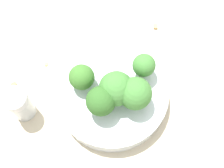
{
  "coord_description": "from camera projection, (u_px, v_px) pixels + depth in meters",
  "views": [
    {
      "loc": [
        0.17,
        0.05,
        0.49
      ],
      "look_at": [
        0.0,
        0.0,
        0.06
      ],
      "focal_mm": 50.0,
      "sensor_mm": 36.0,
      "label": 1
    }
  ],
  "objects": [
    {
      "name": "ground_plane",
      "position": [
        112.0,
        98.0,
        0.52
      ],
      "size": [
        3.0,
        3.0,
        0.0
      ],
      "primitive_type": "plane",
      "color": "beige"
    },
    {
      "name": "bowl",
      "position": [
        112.0,
        95.0,
        0.5
      ],
      "size": [
        0.18,
        0.18,
        0.03
      ],
      "primitive_type": "cylinder",
      "color": "silver",
      "rests_on": "ground_plane"
    },
    {
      "name": "broccoli_floret_0",
      "position": [
        101.0,
        101.0,
        0.45
      ],
      "size": [
        0.04,
        0.04,
        0.06
      ],
      "color": "#7A9E5B",
      "rests_on": "bowl"
    },
    {
      "name": "broccoli_floret_1",
      "position": [
        144.0,
        66.0,
        0.47
      ],
      "size": [
        0.04,
        0.04,
        0.05
      ],
      "color": "#84AD66",
      "rests_on": "bowl"
    },
    {
      "name": "broccoli_floret_2",
      "position": [
        116.0,
        89.0,
        0.46
      ],
      "size": [
        0.05,
        0.05,
        0.06
      ],
      "color": "#8EB770",
      "rests_on": "bowl"
    },
    {
      "name": "broccoli_floret_3",
      "position": [
        135.0,
        94.0,
        0.45
      ],
      "size": [
        0.05,
        0.05,
        0.06
      ],
      "color": "#7A9E5B",
      "rests_on": "bowl"
    },
    {
      "name": "broccoli_floret_4",
      "position": [
        81.0,
        79.0,
        0.47
      ],
      "size": [
        0.04,
        0.04,
        0.05
      ],
      "color": "#84AD66",
      "rests_on": "bowl"
    },
    {
      "name": "pepper_shaker",
      "position": [
        20.0,
        105.0,
        0.48
      ],
      "size": [
        0.04,
        0.04,
        0.07
      ],
      "color": "#B2B7BC",
      "rests_on": "ground_plane"
    },
    {
      "name": "almond_crumb_0",
      "position": [
        156.0,
        26.0,
        0.57
      ],
      "size": [
        0.01,
        0.01,
        0.01
      ],
      "primitive_type": "cube",
      "rotation": [
        0.0,
        0.0,
        0.25
      ],
      "color": "tan",
      "rests_on": "ground_plane"
    },
    {
      "name": "almond_crumb_1",
      "position": [
        13.0,
        84.0,
        0.53
      ],
      "size": [
        0.01,
        0.01,
        0.01
      ],
      "primitive_type": "cube",
      "rotation": [
        0.0,
        0.0,
        2.37
      ],
      "color": "#AD7F4C",
      "rests_on": "ground_plane"
    },
    {
      "name": "almond_crumb_4",
      "position": [
        46.0,
        64.0,
        0.54
      ],
      "size": [
        0.01,
        0.01,
        0.01
      ],
      "primitive_type": "cube",
      "rotation": [
        0.0,
        0.0,
        0.4
      ],
      "color": "tan",
      "rests_on": "ground_plane"
    }
  ]
}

